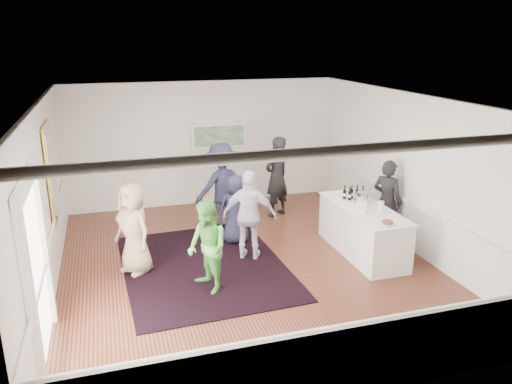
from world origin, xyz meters
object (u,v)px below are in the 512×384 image
object	(u,v)px
guest_green	(207,247)
guest_lilac	(250,215)
guest_navy	(236,209)
ice_bucket	(362,198)
guest_tan	(133,229)
nut_bowl	(387,223)
serving_table	(362,230)
guest_dark_a	(222,186)
bartender	(387,201)
guest_dark_b	(277,177)

from	to	relation	value
guest_green	guest_lilac	distance (m)	1.52
guest_navy	ice_bucket	xyz separation A→B (m)	(2.39, -1.06, 0.35)
guest_tan	nut_bowl	size ratio (longest dim) A/B	7.60
serving_table	guest_dark_a	world-z (taller)	guest_dark_a
bartender	ice_bucket	distance (m)	0.76
guest_lilac	guest_dark_a	bearing A→B (deg)	-59.22
guest_green	guest_dark_a	bearing A→B (deg)	145.60
guest_green	guest_dark_b	size ratio (longest dim) A/B	0.82
serving_table	guest_lilac	xyz separation A→B (m)	(-2.26, 0.43, 0.41)
guest_green	guest_dark_b	world-z (taller)	guest_dark_b
guest_green	ice_bucket	xyz separation A→B (m)	(3.40, 0.87, 0.29)
guest_dark_b	ice_bucket	xyz separation A→B (m)	(1.01, -2.41, 0.11)
guest_green	ice_bucket	world-z (taller)	guest_green
guest_lilac	guest_tan	bearing A→B (deg)	25.09
serving_table	guest_tan	xyz separation A→B (m)	(-4.49, 0.46, 0.37)
guest_tan	guest_dark_b	world-z (taller)	guest_dark_b
ice_bucket	guest_navy	bearing A→B (deg)	156.16
guest_tan	ice_bucket	size ratio (longest dim) A/B	6.68
guest_dark_a	nut_bowl	world-z (taller)	guest_dark_a
guest_navy	guest_dark_b	bearing A→B (deg)	-118.82
guest_tan	guest_navy	world-z (taller)	guest_tan
guest_navy	ice_bucket	bearing A→B (deg)	173.01
nut_bowl	guest_tan	bearing A→B (deg)	161.89
serving_table	guest_tan	bearing A→B (deg)	174.15
guest_lilac	guest_dark_a	size ratio (longest dim) A/B	0.90
guest_lilac	guest_navy	bearing A→B (deg)	-60.23
guest_tan	guest_navy	xyz separation A→B (m)	(2.17, 0.83, -0.12)
guest_navy	nut_bowl	distance (m)	3.21
serving_table	nut_bowl	xyz separation A→B (m)	(-0.07, -0.99, 0.53)
guest_navy	nut_bowl	world-z (taller)	guest_navy
ice_bucket	guest_green	bearing A→B (deg)	-165.60
serving_table	ice_bucket	world-z (taller)	ice_bucket
ice_bucket	nut_bowl	size ratio (longest dim) A/B	1.14
guest_green	nut_bowl	size ratio (longest dim) A/B	7.09
serving_table	guest_navy	xyz separation A→B (m)	(-2.32, 1.29, 0.25)
serving_table	guest_tan	world-z (taller)	guest_tan
guest_green	ice_bucket	distance (m)	3.52
guest_dark_a	nut_bowl	bearing A→B (deg)	112.25
guest_tan	guest_dark_a	world-z (taller)	guest_dark_a
guest_green	ice_bucket	bearing A→B (deg)	87.96
nut_bowl	guest_lilac	bearing A→B (deg)	147.18
bartender	ice_bucket	world-z (taller)	bartender
ice_bucket	nut_bowl	bearing A→B (deg)	-96.68
bartender	guest_dark_b	bearing A→B (deg)	6.51
serving_table	nut_bowl	distance (m)	1.12
bartender	nut_bowl	size ratio (longest dim) A/B	7.89
guest_dark_b	nut_bowl	xyz separation A→B (m)	(0.86, -3.62, 0.03)
guest_tan	guest_dark_a	bearing A→B (deg)	95.49
serving_table	guest_green	size ratio (longest dim) A/B	1.50
guest_tan	guest_dark_b	bearing A→B (deg)	87.13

